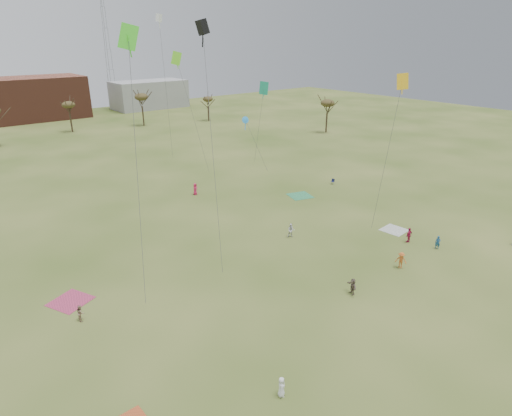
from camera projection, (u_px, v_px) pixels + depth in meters
ground at (337, 298)px, 40.96m from camera, size 260.00×260.00×0.00m
flyer_near_left at (281, 387)px, 29.63m from camera, size 0.85×0.88×1.52m
flyer_near_right at (438, 242)px, 50.27m from camera, size 0.54×0.67×1.58m
spectator_fore_a at (409, 235)px, 51.84m from camera, size 1.08×0.46×1.83m
spectator_fore_b at (81, 313)px, 37.59m from camera, size 0.74×0.85×1.48m
spectator_fore_c at (353, 286)px, 41.43m from camera, size 1.02×1.57×1.62m
flyer_mid_b at (401, 260)px, 46.06m from camera, size 1.15×1.35×1.81m
spectator_mid_e at (291, 230)px, 53.14m from camera, size 1.09×1.06×1.76m
flyer_far_b at (195, 189)px, 67.42m from camera, size 1.07×0.94×1.85m
blanket_cream at (394, 230)px, 55.37m from camera, size 3.09×3.09×0.03m
blanket_plum at (71, 301)px, 40.51m from camera, size 4.28×4.28×0.03m
blanket_olive at (300, 196)px, 67.21m from camera, size 4.16×4.16×0.03m
camp_chair_right at (333, 183)px, 72.46m from camera, size 0.71×0.69×0.87m
kites_aloft at (204, 66)px, 51.74m from camera, size 58.15×65.27×25.59m
tree_line at (48, 115)px, 93.53m from camera, size 117.44×49.32×8.91m
building_brick at (37, 98)px, 127.94m from camera, size 26.00×16.00×12.00m
building_grey at (149, 94)px, 147.68m from camera, size 24.00×12.00×9.00m
radio_tower at (107, 48)px, 141.39m from camera, size 1.51×1.72×41.00m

